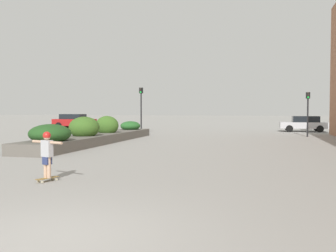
{
  "coord_description": "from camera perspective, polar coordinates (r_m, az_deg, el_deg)",
  "views": [
    {
      "loc": [
        2.93,
        -4.89,
        1.88
      ],
      "look_at": [
        -1.25,
        11.78,
        1.18
      ],
      "focal_mm": 40.0,
      "sensor_mm": 36.0,
      "label": 1
    }
  ],
  "objects": [
    {
      "name": "ground_plane",
      "position": [
        6.01,
        -16.62,
        -15.99
      ],
      "size": [
        300.0,
        300.0,
        0.0
      ],
      "primitive_type": "plane",
      "color": "gray"
    },
    {
      "name": "traffic_light_left",
      "position": [
        30.02,
        -4.13,
        3.55
      ],
      "size": [
        0.28,
        0.3,
        3.73
      ],
      "color": "black",
      "rests_on": "ground_plane"
    },
    {
      "name": "skateboarder",
      "position": [
        10.44,
        -17.95,
        -3.47
      ],
      "size": [
        1.11,
        0.45,
        1.23
      ],
      "rotation": [
        0.0,
        0.0,
        -0.33
      ],
      "color": "tan",
      "rests_on": "skateboard"
    },
    {
      "name": "planter_box",
      "position": [
        21.97,
        -11.13,
        -1.27
      ],
      "size": [
        2.05,
        14.11,
        1.56
      ],
      "color": "#605B54",
      "rests_on": "ground_plane"
    },
    {
      "name": "car_center_left",
      "position": [
        39.53,
        -14.12,
        0.73
      ],
      "size": [
        4.16,
        1.92,
        1.55
      ],
      "rotation": [
        0.0,
        0.0,
        -1.57
      ],
      "color": "maroon",
      "rests_on": "ground_plane"
    },
    {
      "name": "car_leftmost",
      "position": [
        35.8,
        20.03,
        0.36
      ],
      "size": [
        4.09,
        2.07,
        1.4
      ],
      "rotation": [
        0.0,
        0.0,
        1.57
      ],
      "color": "#BCBCC1",
      "rests_on": "ground_plane"
    },
    {
      "name": "traffic_light_right",
      "position": [
        28.68,
        20.53,
        2.85
      ],
      "size": [
        0.28,
        0.3,
        3.22
      ],
      "color": "black",
      "rests_on": "ground_plane"
    },
    {
      "name": "skateboard",
      "position": [
        10.54,
        -17.9,
        -7.66
      ],
      "size": [
        0.39,
        0.69,
        0.1
      ],
      "rotation": [
        0.0,
        0.0,
        -0.33
      ],
      "color": "olive",
      "rests_on": "ground_plane"
    }
  ]
}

